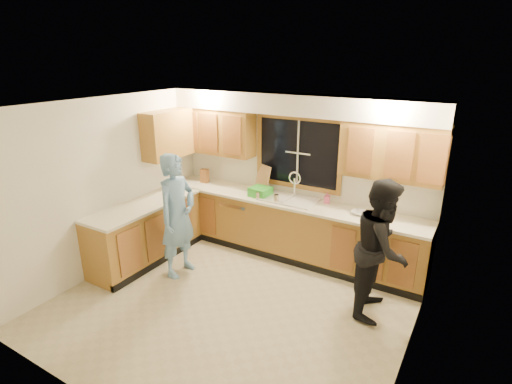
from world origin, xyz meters
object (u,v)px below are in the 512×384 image
stove (117,247)px  bowl (359,213)px  woman (382,248)px  dish_crate (260,192)px  sink (289,203)px  man (178,216)px  knife_block (205,176)px  soap_bottle (327,198)px  dishwasher (242,220)px

stove → bowl: bowl is taller
woman → dish_crate: (-2.07, 0.69, 0.14)m
woman → sink: bearing=60.4°
sink → dish_crate: sink is taller
man → knife_block: man is taller
man → soap_bottle: man is taller
sink → stove: size_ratio=0.96×
bowl → stove: bearing=-148.2°
stove → knife_block: (0.15, 1.87, 0.59)m
knife_block → soap_bottle: (2.21, 0.12, -0.03)m
sink → bowl: (1.10, -0.03, 0.08)m
man → bowl: bearing=-59.0°
dishwasher → bowl: (1.95, -0.01, 0.54)m
sink → knife_block: size_ratio=3.65×
knife_block → stove: bearing=-103.5°
stove → man: bearing=36.3°
woman → stove: bearing=102.9°
knife_block → soap_bottle: size_ratio=1.37×
stove → dishwasher: bearing=62.3°
dishwasher → soap_bottle: size_ratio=4.77×
stove → man: 0.99m
stove → woman: 3.60m
woman → dishwasher: bearing=68.8°
man → soap_bottle: size_ratio=10.38×
bowl → woman: bearing=-55.3°
woman → soap_bottle: bearing=44.4°
sink → dishwasher: sink is taller
soap_bottle → knife_block: bearing=-176.9°
dishwasher → woman: size_ratio=0.48×
dishwasher → woman: bearing=-16.8°
stove → knife_block: size_ratio=3.82×
sink → bowl: bearing=-1.3°
sink → man: man is taller
man → bowl: size_ratio=8.37×
soap_bottle → bowl: 0.58m
man → woman: 2.76m
sink → knife_block: bearing=178.4°
man → dish_crate: (0.63, 1.23, 0.10)m
dishwasher → stove: size_ratio=0.91×
knife_block → soap_bottle: 2.21m
woman → soap_bottle: (-1.06, 0.93, 0.15)m
dish_crate → bowl: size_ratio=1.42×
soap_bottle → woman: bearing=-41.3°
dish_crate → knife_block: bearing=174.4°
stove → dish_crate: bearing=52.7°
dishwasher → woman: 2.61m
man → dish_crate: 1.39m
sink → bowl: 1.11m
stove → soap_bottle: soap_bottle is taller
sink → soap_bottle: 0.60m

